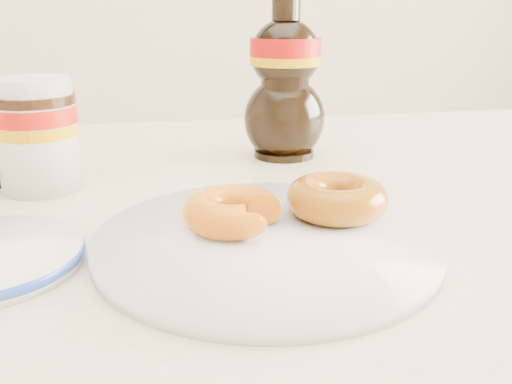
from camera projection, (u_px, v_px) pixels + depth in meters
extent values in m
cube|color=#F7EBBC|center=(195.00, 221.00, 0.60)|extent=(1.40, 0.90, 0.04)
cylinder|color=#C6B28C|center=(488.00, 308.00, 1.17)|extent=(0.06, 0.06, 0.71)
cylinder|color=white|center=(267.00, 242.00, 0.48)|extent=(0.29, 0.29, 0.01)
torus|color=white|center=(267.00, 240.00, 0.48)|extent=(0.29, 0.29, 0.01)
torus|color=#D9520C|center=(232.00, 211.00, 0.49)|extent=(0.09, 0.09, 0.03)
torus|color=#904F09|center=(337.00, 198.00, 0.51)|extent=(0.10, 0.10, 0.03)
cylinder|color=white|center=(38.00, 144.00, 0.62)|extent=(0.09, 0.09, 0.10)
cylinder|color=#960F05|center=(35.00, 114.00, 0.61)|extent=(0.09, 0.09, 0.02)
cylinder|color=#D89905|center=(37.00, 130.00, 0.62)|extent=(0.09, 0.09, 0.01)
cylinder|color=black|center=(33.00, 99.00, 0.61)|extent=(0.09, 0.09, 0.01)
cylinder|color=white|center=(31.00, 88.00, 0.60)|extent=(0.08, 0.08, 0.02)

